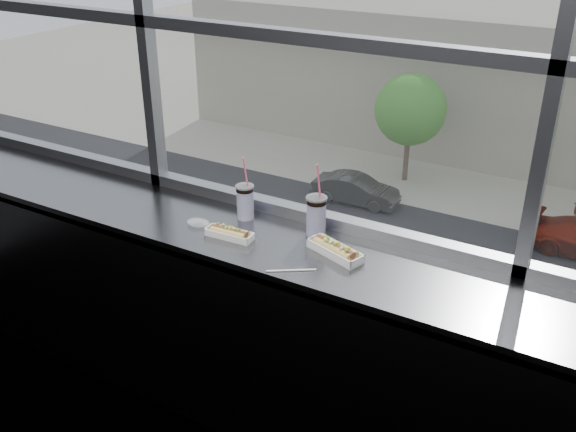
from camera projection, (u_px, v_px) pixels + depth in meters
The scene contains 14 objects.
wall_back_lower at pixel (313, 312), 3.46m from camera, with size 6.00×6.00×0.00m, color black.
counter at pixel (288, 250), 3.02m from camera, with size 6.00×0.55×0.06m, color slate.
counter_fascia at pixel (261, 368), 3.05m from camera, with size 6.00×0.04×1.04m, color slate.
hotdog_tray_left at pixel (229, 233), 3.06m from camera, with size 0.24×0.09×0.06m.
hotdog_tray_right at pixel (335, 249), 2.90m from camera, with size 0.30×0.18×0.07m.
soda_cup_left at pixel (245, 200), 3.21m from camera, with size 0.09×0.09×0.34m.
soda_cup_right at pixel (316, 214), 3.05m from camera, with size 0.10×0.10×0.38m.
loose_straw at pixel (291, 270), 2.79m from camera, with size 0.01×0.01×0.22m, color white.
wrapper at pixel (198, 223), 3.18m from camera, with size 0.11×0.08×0.03m, color silver.
street_asphalt at pixel (556, 299), 24.11m from camera, with size 80.00×10.00×0.06m, color black.
car_near_a at pixel (166, 226), 27.47m from camera, with size 5.53×2.31×1.84m, color silver.
car_near_b at pixel (331, 272), 23.90m from camera, with size 6.09×2.54×2.03m, color black.
car_far_a at pixel (356, 185), 31.31m from camera, with size 5.61×2.34×1.87m, color #2D2D2D.
tree_left at pixel (410, 110), 32.65m from camera, with size 3.68×3.68×5.75m.
Camera 1 is at (1.31, -1.05, 2.55)m, focal length 40.00 mm.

